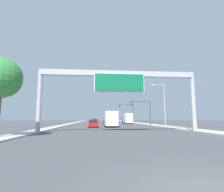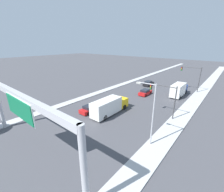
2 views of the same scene
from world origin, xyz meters
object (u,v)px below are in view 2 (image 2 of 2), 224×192
at_px(street_lamp_right, 151,110).
at_px(car_near_left, 91,108).
at_px(truck_box_primary, 109,106).
at_px(car_near_right, 145,92).
at_px(truck_box_secondary, 179,90).
at_px(sign_gantry, 22,108).
at_px(traffic_light_mid_block, 193,75).
at_px(traffic_light_near_intersection, 166,95).
at_px(car_far_right, 148,83).

bearing_deg(street_lamp_right, car_near_left, 171.52).
bearing_deg(truck_box_primary, car_near_left, -154.54).
xyz_separation_m(car_near_right, street_lamp_right, (10.02, -18.31, 4.32)).
bearing_deg(truck_box_secondary, sign_gantry, -101.62).
bearing_deg(traffic_light_mid_block, truck_box_primary, -108.68).
bearing_deg(car_near_left, car_near_right, 77.88).
distance_m(sign_gantry, traffic_light_near_intersection, 21.92).
distance_m(truck_box_primary, traffic_light_mid_block, 27.02).
height_order(truck_box_secondary, street_lamp_right, street_lamp_right).
xyz_separation_m(sign_gantry, street_lamp_right, (10.02, 10.96, -1.21)).
relative_size(truck_box_secondary, traffic_light_near_intersection, 1.29).
distance_m(car_near_left, street_lamp_right, 14.34).
bearing_deg(street_lamp_right, truck_box_secondary, 97.45).
height_order(sign_gantry, traffic_light_near_intersection, sign_gantry).
relative_size(car_far_right, car_near_right, 1.01).
bearing_deg(truck_box_secondary, truck_box_primary, -109.85).
relative_size(truck_box_primary, street_lamp_right, 1.06).
relative_size(sign_gantry, traffic_light_mid_block, 2.94).
distance_m(truck_box_primary, street_lamp_right, 11.21).
xyz_separation_m(truck_box_primary, traffic_light_mid_block, (8.60, 25.42, 3.14)).
distance_m(car_far_right, street_lamp_right, 30.69).
xyz_separation_m(truck_box_secondary, traffic_light_near_intersection, (1.59, -13.97, 2.54)).
bearing_deg(car_near_left, street_lamp_right, -8.48).
bearing_deg(truck_box_secondary, traffic_light_near_intersection, -83.50).
bearing_deg(street_lamp_right, car_far_right, 116.41).
xyz_separation_m(car_far_right, traffic_light_mid_block, (12.10, 1.89, 4.01)).
distance_m(car_near_left, car_far_right, 25.20).
bearing_deg(traffic_light_near_intersection, traffic_light_mid_block, 89.99).
xyz_separation_m(car_near_left, traffic_light_near_intersection, (12.09, 7.09, 3.51)).
relative_size(sign_gantry, car_far_right, 4.63).
xyz_separation_m(sign_gantry, car_near_right, (0.00, 29.27, -5.53)).
xyz_separation_m(sign_gantry, car_far_right, (-3.50, 38.18, -5.51)).
xyz_separation_m(car_near_left, car_far_right, (0.00, 25.20, 0.03)).
height_order(car_near_left, traffic_light_near_intersection, traffic_light_near_intersection).
bearing_deg(traffic_light_near_intersection, car_far_right, 123.73).
relative_size(car_far_right, truck_box_secondary, 0.56).
bearing_deg(car_near_left, truck_box_secondary, 63.50).
bearing_deg(truck_box_primary, sign_gantry, -90.00).
relative_size(car_near_right, truck_box_primary, 0.49).
bearing_deg(car_far_right, car_near_right, -68.55).
bearing_deg(street_lamp_right, sign_gantry, -132.41).
relative_size(car_near_right, street_lamp_right, 0.51).
height_order(sign_gantry, truck_box_secondary, sign_gantry).
height_order(sign_gantry, street_lamp_right, street_lamp_right).
height_order(car_far_right, car_near_right, car_far_right).
height_order(car_far_right, street_lamp_right, street_lamp_right).
height_order(truck_box_primary, street_lamp_right, street_lamp_right).
height_order(car_far_right, truck_box_secondary, truck_box_secondary).
height_order(car_near_left, traffic_light_mid_block, traffic_light_mid_block).
relative_size(car_near_right, traffic_light_near_intersection, 0.71).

